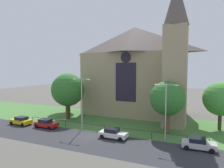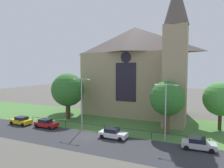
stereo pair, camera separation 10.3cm
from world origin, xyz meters
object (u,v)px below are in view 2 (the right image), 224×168
object	(u,v)px
tree_right_near	(167,99)
church_building	(137,70)
tree_right_far	(221,99)
streetlamp_near	(82,97)
parked_car_silver	(198,144)
streetlamp_far	(166,105)
tree_left_far	(67,90)
parked_car_white	(113,133)
parked_car_red	(46,123)
tree_left_near	(68,90)
parked_car_yellow	(21,121)

from	to	relation	value
tree_right_near	church_building	bearing A→B (deg)	126.00
tree_right_far	streetlamp_near	distance (m)	23.53
tree_right_near	parked_car_silver	world-z (taller)	tree_right_near
tree_right_far	parked_car_silver	world-z (taller)	tree_right_far
streetlamp_far	parked_car_silver	xyz separation A→B (m)	(4.45, -1.34, -4.59)
tree_left_far	parked_car_white	distance (m)	22.30
tree_left_far	streetlamp_far	size ratio (longest dim) A/B	0.97
streetlamp_near	streetlamp_far	distance (m)	14.03
streetlamp_near	parked_car_white	bearing A→B (deg)	-15.88
church_building	parked_car_red	world-z (taller)	church_building
tree_left_far	tree_right_far	bearing A→B (deg)	-3.24
streetlamp_far	streetlamp_near	bearing A→B (deg)	-180.00
tree_right_far	parked_car_red	world-z (taller)	tree_right_far
tree_left_near	parked_car_silver	distance (m)	26.56
tree_right_far	parked_car_red	bearing A→B (deg)	-159.44
streetlamp_near	tree_left_far	bearing A→B (deg)	135.08
streetlamp_near	parked_car_silver	xyz separation A→B (m)	(18.47, -1.34, -4.86)
tree_left_near	streetlamp_near	distance (m)	8.55
tree_left_near	parked_car_yellow	world-z (taller)	tree_left_near
church_building	tree_right_near	bearing A→B (deg)	-54.00
streetlamp_far	parked_car_yellow	bearing A→B (deg)	-175.90
church_building	parked_car_red	bearing A→B (deg)	-124.15
church_building	tree_left_near	bearing A→B (deg)	-138.62
tree_right_near	tree_left_near	bearing A→B (deg)	175.60
church_building	tree_right_near	xyz separation A→B (m)	(8.63, -11.88, -4.61)
tree_left_near	parked_car_white	bearing A→B (deg)	-28.46
tree_left_near	tree_right_far	size ratio (longest dim) A/B	1.16
parked_car_silver	tree_right_near	bearing A→B (deg)	131.06
tree_left_near	tree_right_far	world-z (taller)	tree_left_near
tree_left_near	parked_car_yellow	size ratio (longest dim) A/B	2.23
streetlamp_near	parked_car_yellow	xyz separation A→B (m)	(-12.21, -1.88, -4.86)
tree_left_near	tree_right_near	xyz separation A→B (m)	(20.34, -1.56, -0.42)
church_building	tree_right_far	distance (m)	18.54
tree_right_far	parked_car_white	world-z (taller)	tree_right_far
tree_right_near	parked_car_red	world-z (taller)	tree_right_near
tree_right_near	parked_car_white	world-z (taller)	tree_right_near
parked_car_yellow	parked_car_white	distance (m)	18.84
streetlamp_near	parked_car_red	xyz separation A→B (m)	(-6.58, -1.47, -4.86)
streetlamp_far	parked_car_white	size ratio (longest dim) A/B	1.99
streetlamp_near	streetlamp_far	bearing A→B (deg)	0.00
streetlamp_near	parked_car_red	distance (m)	8.31
church_building	parked_car_white	bearing A→B (deg)	-84.82
tree_left_far	tree_right_near	bearing A→B (deg)	-16.30
tree_right_near	streetlamp_far	distance (m)	3.79
tree_right_far	parked_car_white	bearing A→B (deg)	-143.83
parked_car_silver	streetlamp_near	bearing A→B (deg)	173.61
streetlamp_far	parked_car_red	size ratio (longest dim) A/B	1.99
parked_car_silver	parked_car_red	bearing A→B (deg)	178.06
parked_car_red	tree_right_near	bearing A→B (deg)	15.29
tree_left_near	parked_car_silver	world-z (taller)	tree_left_near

